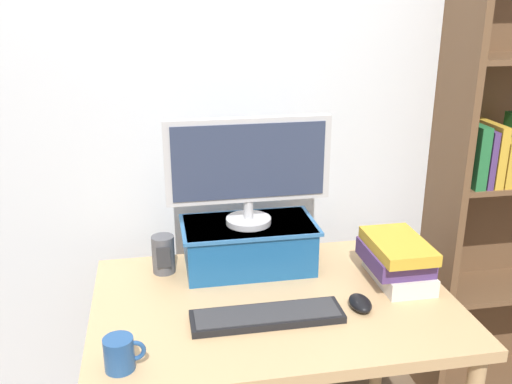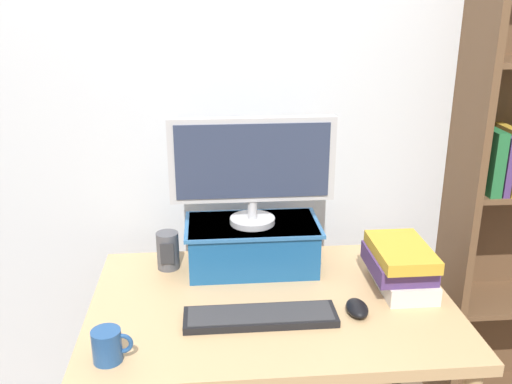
{
  "view_description": "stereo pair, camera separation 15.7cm",
  "coord_description": "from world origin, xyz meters",
  "px_view_note": "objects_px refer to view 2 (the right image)",
  "views": [
    {
      "loc": [
        -0.34,
        -1.53,
        1.65
      ],
      "look_at": [
        -0.04,
        0.09,
        1.06
      ],
      "focal_mm": 40.0,
      "sensor_mm": 36.0,
      "label": 1
    },
    {
      "loc": [
        -0.19,
        -1.56,
        1.65
      ],
      "look_at": [
        -0.04,
        0.09,
        1.06
      ],
      "focal_mm": 40.0,
      "sensor_mm": 36.0,
      "label": 2
    }
  ],
  "objects_px": {
    "computer_mouse": "(357,308)",
    "book_stack": "(401,266)",
    "riser_box": "(252,244)",
    "desk_speaker": "(168,251)",
    "desk": "(272,324)",
    "computer_monitor": "(252,165)",
    "coffee_mug": "(108,346)",
    "keyboard": "(260,317)"
  },
  "relations": [
    {
      "from": "computer_monitor",
      "to": "coffee_mug",
      "type": "relative_size",
      "value": 5.13
    },
    {
      "from": "desk_speaker",
      "to": "computer_monitor",
      "type": "bearing_deg",
      "value": -3.6
    },
    {
      "from": "desk",
      "to": "keyboard",
      "type": "height_order",
      "value": "keyboard"
    },
    {
      "from": "computer_mouse",
      "to": "book_stack",
      "type": "distance_m",
      "value": 0.24
    },
    {
      "from": "riser_box",
      "to": "coffee_mug",
      "type": "relative_size",
      "value": 4.3
    },
    {
      "from": "riser_box",
      "to": "computer_mouse",
      "type": "bearing_deg",
      "value": -49.33
    },
    {
      "from": "computer_monitor",
      "to": "coffee_mug",
      "type": "bearing_deg",
      "value": -129.79
    },
    {
      "from": "computer_mouse",
      "to": "desk_speaker",
      "type": "height_order",
      "value": "desk_speaker"
    },
    {
      "from": "desk",
      "to": "desk_speaker",
      "type": "xyz_separation_m",
      "value": [
        -0.33,
        0.25,
        0.15
      ]
    },
    {
      "from": "keyboard",
      "to": "desk_speaker",
      "type": "xyz_separation_m",
      "value": [
        -0.29,
        0.36,
        0.05
      ]
    },
    {
      "from": "computer_mouse",
      "to": "coffee_mug",
      "type": "relative_size",
      "value": 0.97
    },
    {
      "from": "computer_monitor",
      "to": "computer_mouse",
      "type": "height_order",
      "value": "computer_monitor"
    },
    {
      "from": "coffee_mug",
      "to": "book_stack",
      "type": "bearing_deg",
      "value": 19.58
    },
    {
      "from": "computer_monitor",
      "to": "keyboard",
      "type": "height_order",
      "value": "computer_monitor"
    },
    {
      "from": "desk",
      "to": "computer_mouse",
      "type": "height_order",
      "value": "computer_mouse"
    },
    {
      "from": "riser_box",
      "to": "computer_mouse",
      "type": "height_order",
      "value": "riser_box"
    },
    {
      "from": "riser_box",
      "to": "computer_mouse",
      "type": "xyz_separation_m",
      "value": [
        0.29,
        -0.33,
        -0.07
      ]
    },
    {
      "from": "keyboard",
      "to": "coffee_mug",
      "type": "bearing_deg",
      "value": -159.26
    },
    {
      "from": "desk",
      "to": "keyboard",
      "type": "xyz_separation_m",
      "value": [
        -0.05,
        -0.11,
        0.1
      ]
    },
    {
      "from": "computer_mouse",
      "to": "desk_speaker",
      "type": "bearing_deg",
      "value": 148.81
    },
    {
      "from": "computer_mouse",
      "to": "book_stack",
      "type": "height_order",
      "value": "book_stack"
    },
    {
      "from": "desk",
      "to": "desk_speaker",
      "type": "height_order",
      "value": "desk_speaker"
    },
    {
      "from": "desk",
      "to": "desk_speaker",
      "type": "relative_size",
      "value": 8.54
    },
    {
      "from": "riser_box",
      "to": "computer_monitor",
      "type": "height_order",
      "value": "computer_monitor"
    },
    {
      "from": "computer_monitor",
      "to": "desk_speaker",
      "type": "xyz_separation_m",
      "value": [
        -0.29,
        0.02,
        -0.31
      ]
    },
    {
      "from": "computer_monitor",
      "to": "desk_speaker",
      "type": "height_order",
      "value": "computer_monitor"
    },
    {
      "from": "computer_monitor",
      "to": "book_stack",
      "type": "height_order",
      "value": "computer_monitor"
    },
    {
      "from": "computer_monitor",
      "to": "desk",
      "type": "bearing_deg",
      "value": -79.84
    },
    {
      "from": "computer_mouse",
      "to": "book_stack",
      "type": "relative_size",
      "value": 0.38
    },
    {
      "from": "computer_monitor",
      "to": "coffee_mug",
      "type": "xyz_separation_m",
      "value": [
        -0.42,
        -0.5,
        -0.33
      ]
    },
    {
      "from": "computer_mouse",
      "to": "coffee_mug",
      "type": "bearing_deg",
      "value": -166.52
    },
    {
      "from": "computer_mouse",
      "to": "desk_speaker",
      "type": "distance_m",
      "value": 0.68
    },
    {
      "from": "computer_monitor",
      "to": "riser_box",
      "type": "bearing_deg",
      "value": 90.0
    },
    {
      "from": "riser_box",
      "to": "computer_monitor",
      "type": "relative_size",
      "value": 0.84
    },
    {
      "from": "desk",
      "to": "computer_mouse",
      "type": "distance_m",
      "value": 0.28
    },
    {
      "from": "desk",
      "to": "book_stack",
      "type": "height_order",
      "value": "book_stack"
    },
    {
      "from": "keyboard",
      "to": "desk_speaker",
      "type": "relative_size",
      "value": 3.41
    },
    {
      "from": "coffee_mug",
      "to": "computer_mouse",
      "type": "bearing_deg",
      "value": 13.48
    },
    {
      "from": "book_stack",
      "to": "desk",
      "type": "bearing_deg",
      "value": -173.95
    },
    {
      "from": "riser_box",
      "to": "desk_speaker",
      "type": "xyz_separation_m",
      "value": [
        -0.29,
        0.02,
        -0.02
      ]
    },
    {
      "from": "desk",
      "to": "riser_box",
      "type": "relative_size",
      "value": 2.45
    },
    {
      "from": "keyboard",
      "to": "coffee_mug",
      "type": "xyz_separation_m",
      "value": [
        -0.41,
        -0.16,
        0.03
      ]
    }
  ]
}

